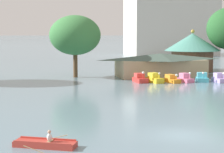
{
  "coord_description": "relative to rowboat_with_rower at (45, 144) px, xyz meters",
  "views": [
    {
      "loc": [
        -10.67,
        -25.26,
        7.31
      ],
      "look_at": [
        -0.7,
        19.09,
        2.13
      ],
      "focal_mm": 61.86,
      "sensor_mm": 36.0,
      "label": 1
    }
  ],
  "objects": [
    {
      "name": "rowboat_with_rower",
      "position": [
        0.0,
        0.0,
        0.0
      ],
      "size": [
        4.15,
        3.48,
        1.2
      ],
      "rotation": [
        0.0,
        0.0,
        2.71
      ],
      "color": "#B7382D",
      "rests_on": "ground"
    },
    {
      "name": "pedal_boat_cyan",
      "position": [
        24.72,
        28.67,
        0.31
      ],
      "size": [
        2.34,
        2.82,
        1.55
      ],
      "rotation": [
        0.0,
        0.0,
        -1.89
      ],
      "color": "#4CB7CC",
      "rests_on": "ground"
    },
    {
      "name": "pedal_boat_orange",
      "position": [
        19.82,
        28.65,
        0.25
      ],
      "size": [
        2.02,
        3.07,
        1.39
      ],
      "rotation": [
        0.0,
        0.0,
        -1.3
      ],
      "color": "orange",
      "rests_on": "ground"
    },
    {
      "name": "boathouse",
      "position": [
        20.88,
        36.3,
        1.81
      ],
      "size": [
        15.49,
        7.11,
        3.88
      ],
      "color": "tan",
      "rests_on": "ground"
    },
    {
      "name": "background_building_block",
      "position": [
        45.67,
        95.92,
        10.21
      ],
      "size": [
        28.41,
        16.53,
        20.81
      ],
      "color": "beige",
      "rests_on": "ground"
    },
    {
      "name": "pedal_boat_pink",
      "position": [
        22.07,
        28.79,
        0.3
      ],
      "size": [
        1.9,
        2.77,
        1.59
      ],
      "rotation": [
        0.0,
        0.0,
        -1.33
      ],
      "color": "pink",
      "rests_on": "ground"
    },
    {
      "name": "shoreline_tree_mid",
      "position": [
        6.87,
        38.4,
        6.67
      ],
      "size": [
        8.37,
        8.37,
        10.15
      ],
      "color": "brown",
      "rests_on": "ground"
    },
    {
      "name": "pedal_boat_lavender",
      "position": [
        27.01,
        27.49,
        0.32
      ],
      "size": [
        1.48,
        2.7,
        1.59
      ],
      "rotation": [
        0.0,
        0.0,
        -1.57
      ],
      "color": "#B299D8",
      "rests_on": "ground"
    },
    {
      "name": "pedal_boat_yellow",
      "position": [
        17.37,
        29.15,
        0.34
      ],
      "size": [
        2.08,
        3.18,
        1.61
      ],
      "rotation": [
        0.0,
        0.0,
        -1.32
      ],
      "color": "yellow",
      "rests_on": "ground"
    },
    {
      "name": "green_roof_pavilion",
      "position": [
        29.98,
        43.95,
        3.92
      ],
      "size": [
        10.62,
        10.62,
        7.91
      ],
      "color": "brown",
      "rests_on": "ground"
    },
    {
      "name": "pedal_boat_red",
      "position": [
        15.38,
        29.94,
        0.31
      ],
      "size": [
        1.72,
        2.98,
        1.73
      ],
      "rotation": [
        0.0,
        0.0,
        -1.47
      ],
      "color": "red",
      "rests_on": "ground"
    },
    {
      "name": "ground_plane",
      "position": [
        9.57,
        0.81,
        -0.22
      ],
      "size": [
        2000.0,
        2000.0,
        0.0
      ],
      "primitive_type": "plane",
      "color": "slate"
    }
  ]
}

